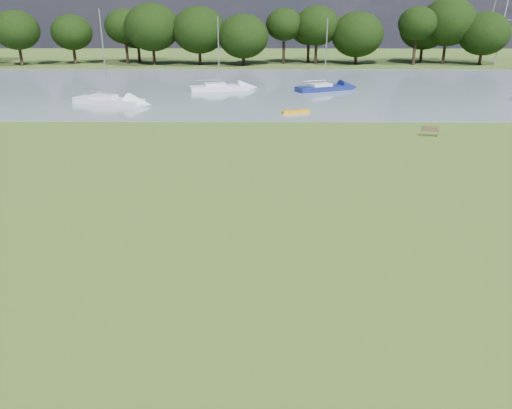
{
  "coord_description": "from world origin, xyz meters",
  "views": [
    {
      "loc": [
        1.39,
        -19.94,
        8.82
      ],
      "look_at": [
        1.27,
        -2.0,
        1.83
      ],
      "focal_mm": 35.0,
      "sensor_mm": 36.0,
      "label": 1
    }
  ],
  "objects_px": {
    "riverbank_bench": "(430,131)",
    "sailboat_4": "(324,86)",
    "sailboat_2": "(108,99)",
    "sailboat_1": "(219,86)",
    "kayak": "(296,112)"
  },
  "relations": [
    {
      "from": "riverbank_bench",
      "to": "sailboat_4",
      "type": "height_order",
      "value": "sailboat_4"
    },
    {
      "from": "sailboat_2",
      "to": "sailboat_4",
      "type": "height_order",
      "value": "sailboat_2"
    },
    {
      "from": "sailboat_1",
      "to": "sailboat_4",
      "type": "height_order",
      "value": "sailboat_1"
    },
    {
      "from": "sailboat_2",
      "to": "riverbank_bench",
      "type": "bearing_deg",
      "value": -5.87
    },
    {
      "from": "sailboat_2",
      "to": "sailboat_4",
      "type": "bearing_deg",
      "value": 41.2
    },
    {
      "from": "kayak",
      "to": "sailboat_1",
      "type": "distance_m",
      "value": 16.09
    },
    {
      "from": "sailboat_1",
      "to": "sailboat_2",
      "type": "bearing_deg",
      "value": -155.53
    },
    {
      "from": "kayak",
      "to": "sailboat_2",
      "type": "xyz_separation_m",
      "value": [
        -18.65,
        4.94,
        0.37
      ]
    },
    {
      "from": "riverbank_bench",
      "to": "sailboat_2",
      "type": "xyz_separation_m",
      "value": [
        -28.12,
        13.68,
        0.15
      ]
    },
    {
      "from": "sailboat_1",
      "to": "sailboat_4",
      "type": "relative_size",
      "value": 1.02
    },
    {
      "from": "sailboat_4",
      "to": "sailboat_2",
      "type": "bearing_deg",
      "value": 176.43
    },
    {
      "from": "riverbank_bench",
      "to": "sailboat_1",
      "type": "relative_size",
      "value": 0.16
    },
    {
      "from": "riverbank_bench",
      "to": "sailboat_4",
      "type": "distance_m",
      "value": 23.12
    },
    {
      "from": "sailboat_4",
      "to": "sailboat_1",
      "type": "bearing_deg",
      "value": 154.78
    },
    {
      "from": "sailboat_2",
      "to": "sailboat_1",
      "type": "bearing_deg",
      "value": 60.38
    }
  ]
}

